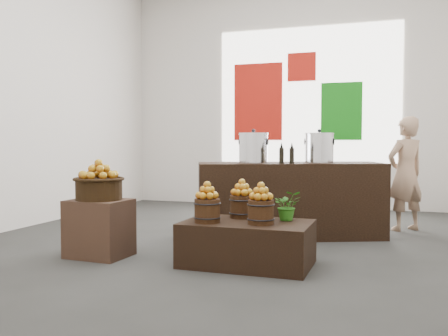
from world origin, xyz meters
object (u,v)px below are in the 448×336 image
(display_table, at_px, (247,243))
(shopper, at_px, (406,174))
(stock_pot_left, at_px, (253,149))
(wicker_basket, at_px, (99,189))
(stock_pot_center, at_px, (319,149))
(crate, at_px, (99,228))
(counter, at_px, (290,200))

(display_table, relative_size, shopper, 0.80)
(display_table, distance_m, shopper, 2.90)
(shopper, bearing_deg, display_table, 19.19)
(stock_pot_left, xyz_separation_m, shopper, (1.77, 1.10, -0.33))
(wicker_basket, bearing_deg, shopper, 41.00)
(display_table, xyz_separation_m, stock_pot_center, (0.44, 1.66, 0.88))
(crate, xyz_separation_m, stock_pot_center, (1.96, 1.80, 0.79))
(display_table, bearing_deg, stock_pot_left, 103.18)
(display_table, distance_m, counter, 1.55)
(counter, height_order, stock_pot_center, stock_pot_center)
(crate, bearing_deg, wicker_basket, 0.00)
(stock_pot_left, height_order, shopper, shopper)
(counter, bearing_deg, crate, -157.13)
(crate, height_order, wicker_basket, wicker_basket)
(counter, relative_size, stock_pot_left, 6.47)
(crate, distance_m, wicker_basket, 0.40)
(crate, height_order, display_table, crate)
(display_table, bearing_deg, stock_pot_center, 75.37)
(stock_pot_left, distance_m, stock_pot_center, 0.81)
(counter, xyz_separation_m, shopper, (1.35, 0.93, 0.29))
(stock_pot_left, bearing_deg, stock_pot_center, 22.64)
(wicker_basket, xyz_separation_m, counter, (1.63, 1.66, -0.23))
(stock_pot_center, relative_size, shopper, 0.23)
(crate, height_order, counter, counter)
(crate, height_order, shopper, shopper)
(display_table, relative_size, counter, 0.54)
(crate, relative_size, stock_pot_left, 1.69)
(crate, bearing_deg, stock_pot_left, 50.82)
(crate, relative_size, wicker_basket, 1.25)
(crate, bearing_deg, shopper, 41.00)
(crate, relative_size, counter, 0.26)
(stock_pot_center, height_order, shopper, shopper)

